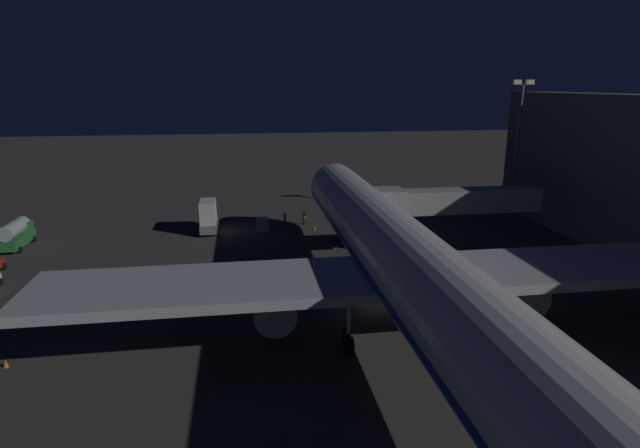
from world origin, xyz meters
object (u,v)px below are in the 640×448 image
object	(u,v)px
airliner_at_gate	(415,276)
traffic_cone_nose_starboard	(314,228)
ground_crew_by_belt_loader	(304,217)
fuel_tanker	(16,233)
traffic_cone_wingtip_svc_side	(6,363)
ground_crew_marshaller_fwd	(285,218)
apron_floodlight_mast	(518,141)
ops_van	(209,216)
jet_bridge	(443,201)
baggage_container_near_belt	(263,225)
traffic_cone_nose_port	(348,226)

from	to	relation	value
airliner_at_gate	traffic_cone_nose_starboard	size ratio (longest dim) A/B	123.08
ground_crew_by_belt_loader	fuel_tanker	bearing A→B (deg)	8.32
traffic_cone_nose_starboard	traffic_cone_wingtip_svc_side	bearing A→B (deg)	50.24
airliner_at_gate	traffic_cone_wingtip_svc_side	size ratio (longest dim) A/B	123.08
ground_crew_marshaller_fwd	apron_floodlight_mast	bearing A→B (deg)	177.67
apron_floodlight_mast	airliner_at_gate	bearing A→B (deg)	52.94
ops_van	apron_floodlight_mast	bearing A→B (deg)	-179.50
fuel_tanker	ground_crew_by_belt_loader	distance (m)	34.19
jet_bridge	baggage_container_near_belt	world-z (taller)	jet_bridge
ground_crew_by_belt_loader	traffic_cone_wingtip_svc_side	size ratio (longest dim) A/B	3.18
ground_crew_marshaller_fwd	traffic_cone_nose_port	size ratio (longest dim) A/B	3.32
airliner_at_gate	traffic_cone_wingtip_svc_side	distance (m)	27.80
ground_crew_marshaller_fwd	traffic_cone_nose_port	world-z (taller)	ground_crew_marshaller_fwd
baggage_container_near_belt	traffic_cone_nose_port	xyz separation A→B (m)	(-11.00, 0.57, -0.56)
ground_crew_marshaller_fwd	traffic_cone_nose_starboard	size ratio (longest dim) A/B	3.32
fuel_tanker	ground_crew_by_belt_loader	xyz separation A→B (m)	(-33.83, -4.95, -0.68)
traffic_cone_nose_starboard	jet_bridge	bearing A→B (deg)	137.44
ops_van	traffic_cone_nose_starboard	bearing A→B (deg)	175.29
fuel_tanker	traffic_cone_wingtip_svc_side	xyz separation A→B (m)	(-9.85, 27.98, -1.37)
ground_crew_by_belt_loader	ground_crew_marshaller_fwd	distance (m)	2.58
traffic_cone_nose_port	baggage_container_near_belt	bearing A→B (deg)	-2.97
apron_floodlight_mast	traffic_cone_wingtip_svc_side	bearing A→B (deg)	30.85
apron_floodlight_mast	ground_crew_marshaller_fwd	world-z (taller)	apron_floodlight_mast
traffic_cone_nose_starboard	traffic_cone_wingtip_svc_side	size ratio (longest dim) A/B	1.00
traffic_cone_nose_port	traffic_cone_nose_starboard	bearing A→B (deg)	0.00
jet_bridge	traffic_cone_nose_starboard	xyz separation A→B (m)	(12.49, -11.46, -5.60)
ground_crew_marshaller_fwd	traffic_cone_nose_starboard	xyz separation A→B (m)	(-3.55, 2.73, -0.73)
airliner_at_gate	fuel_tanker	distance (m)	48.00
airliner_at_gate	apron_floodlight_mast	xyz separation A→B (m)	(-25.50, -33.76, 5.02)
ops_van	ground_crew_by_belt_loader	size ratio (longest dim) A/B	3.28
fuel_tanker	ground_crew_marshaller_fwd	xyz separation A→B (m)	(-31.26, -4.74, -0.64)
airliner_at_gate	ground_crew_by_belt_loader	bearing A→B (deg)	-84.84
traffic_cone_nose_port	traffic_cone_nose_starboard	distance (m)	4.40
airliner_at_gate	jet_bridge	world-z (taller)	airliner_at_gate
traffic_cone_nose_starboard	traffic_cone_wingtip_svc_side	xyz separation A→B (m)	(24.95, 29.99, 0.00)
fuel_tanker	traffic_cone_nose_starboard	distance (m)	34.89
apron_floodlight_mast	ground_crew_by_belt_loader	xyz separation A→B (m)	(28.68, -1.48, -9.83)
airliner_at_gate	ground_crew_by_belt_loader	distance (m)	35.71
ops_van	airliner_at_gate	bearing A→B (deg)	114.92
ops_van	baggage_container_near_belt	bearing A→B (deg)	175.52
ops_van	traffic_cone_nose_starboard	xyz separation A→B (m)	(-13.32, 1.10, -1.77)
apron_floodlight_mast	fuel_tanker	xyz separation A→B (m)	(62.50, 3.47, -9.15)
fuel_tanker	baggage_container_near_belt	distance (m)	28.34
traffic_cone_wingtip_svc_side	fuel_tanker	bearing A→B (deg)	-70.60
apron_floodlight_mast	ground_crew_by_belt_loader	bearing A→B (deg)	-2.95
apron_floodlight_mast	ops_van	world-z (taller)	apron_floodlight_mast
ground_crew_by_belt_loader	traffic_cone_wingtip_svc_side	xyz separation A→B (m)	(23.97, 32.93, -0.69)
ground_crew_by_belt_loader	traffic_cone_nose_starboard	xyz separation A→B (m)	(-0.98, 2.93, -0.69)
airliner_at_gate	fuel_tanker	xyz separation A→B (m)	(37.00, -30.29, -4.13)
baggage_container_near_belt	ops_van	bearing A→B (deg)	-4.48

